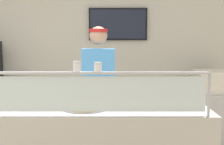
# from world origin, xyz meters

# --- Properties ---
(shop_rear_unit) EXTENTS (6.52, 0.13, 2.70)m
(shop_rear_unit) POSITION_xyz_m (1.06, 2.35, 1.36)
(shop_rear_unit) COLOR beige
(shop_rear_unit) RESTS_ON ground
(sneeze_guard) EXTENTS (1.95, 0.06, 0.39)m
(sneeze_guard) POSITION_xyz_m (1.06, 0.06, 1.20)
(sneeze_guard) COLOR #B2B5BC
(sneeze_guard) RESTS_ON serving_counter
(pizza_tray) EXTENTS (0.47, 0.47, 0.04)m
(pizza_tray) POSITION_xyz_m (0.91, 0.35, 0.97)
(pizza_tray) COLOR #9EA0A8
(pizza_tray) RESTS_ON serving_counter
(pizza_server) EXTENTS (0.10, 0.29, 0.01)m
(pizza_server) POSITION_xyz_m (0.86, 0.33, 0.99)
(pizza_server) COLOR #ADAFB7
(pizza_server) RESTS_ON pizza_tray
(parmesan_shaker) EXTENTS (0.07, 0.07, 0.09)m
(parmesan_shaker) POSITION_xyz_m (0.86, 0.06, 1.38)
(parmesan_shaker) COLOR white
(parmesan_shaker) RESTS_ON sneeze_guard
(pepper_flake_shaker) EXTENTS (0.07, 0.07, 0.08)m
(pepper_flake_shaker) POSITION_xyz_m (1.05, 0.06, 1.38)
(pepper_flake_shaker) COLOR white
(pepper_flake_shaker) RESTS_ON sneeze_guard
(worker_figure) EXTENTS (0.41, 0.50, 1.76)m
(worker_figure) POSITION_xyz_m (1.01, 1.01, 1.01)
(worker_figure) COLOR #23232D
(worker_figure) RESTS_ON ground
(prep_shelf) EXTENTS (0.70, 0.55, 0.84)m
(prep_shelf) POSITION_xyz_m (2.62, 1.86, 0.42)
(prep_shelf) COLOR #B7BABF
(prep_shelf) RESTS_ON ground
(pizza_box_stack) EXTENTS (0.51, 0.50, 0.31)m
(pizza_box_stack) POSITION_xyz_m (2.62, 1.86, 0.99)
(pizza_box_stack) COLOR silver
(pizza_box_stack) RESTS_ON prep_shelf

